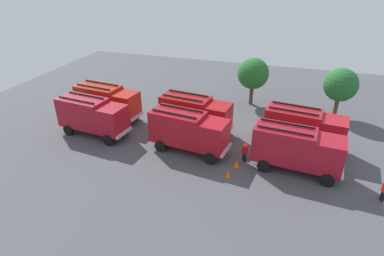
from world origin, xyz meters
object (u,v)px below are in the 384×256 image
at_px(fire_truck_2, 297,148).
at_px(fire_truck_4, 195,113).
at_px(firefighter_0, 205,116).
at_px(fire_truck_0, 92,115).
at_px(fire_truck_3, 107,101).
at_px(fire_truck_5, 304,127).
at_px(tree_1, 341,85).
at_px(traffic_cone_1, 228,173).
at_px(fire_truck_1, 188,130).
at_px(tree_0, 253,74).
at_px(traffic_cone_0, 236,163).
at_px(firefighter_1, 245,152).

relative_size(fire_truck_2, fire_truck_4, 0.99).
bearing_deg(firefighter_0, fire_truck_0, 13.40).
xyz_separation_m(fire_truck_3, fire_truck_5, (20.35, -0.02, 0.00)).
bearing_deg(tree_1, traffic_cone_1, -121.13).
relative_size(fire_truck_1, tree_0, 1.31).
bearing_deg(tree_0, fire_truck_3, -147.76).
relative_size(fire_truck_0, fire_truck_3, 1.00).
xyz_separation_m(fire_truck_1, fire_truck_4, (-0.51, 3.67, 0.00)).
distance_m(fire_truck_4, firefighter_0, 2.60).
relative_size(fire_truck_0, fire_truck_2, 1.00).
bearing_deg(fire_truck_2, traffic_cone_0, -162.06).
distance_m(fire_truck_1, fire_truck_3, 11.15).
relative_size(fire_truck_5, traffic_cone_1, 11.76).
relative_size(firefighter_1, traffic_cone_0, 2.43).
bearing_deg(fire_truck_1, firefighter_0, 98.33).
xyz_separation_m(fire_truck_2, tree_0, (-5.54, 13.07, 1.68)).
height_order(firefighter_0, traffic_cone_1, firefighter_0).
xyz_separation_m(firefighter_0, tree_0, (3.89, 6.86, 2.93)).
xyz_separation_m(fire_truck_2, firefighter_0, (-9.43, 6.22, -1.25)).
distance_m(firefighter_0, tree_0, 8.41).
xyz_separation_m(fire_truck_1, traffic_cone_0, (4.71, -1.31, -1.80)).
bearing_deg(traffic_cone_1, traffic_cone_0, 76.92).
bearing_deg(traffic_cone_1, firefighter_0, 116.77).
bearing_deg(fire_truck_4, fire_truck_2, -14.84).
xyz_separation_m(fire_truck_1, tree_0, (3.79, 12.77, 1.68)).
height_order(fire_truck_2, traffic_cone_1, fire_truck_2).
bearing_deg(fire_truck_5, fire_truck_3, -172.58).
bearing_deg(fire_truck_1, tree_1, 49.31).
distance_m(fire_truck_2, fire_truck_4, 10.61).
relative_size(fire_truck_0, tree_1, 1.33).
distance_m(fire_truck_4, tree_0, 10.21).
bearing_deg(fire_truck_2, firefighter_1, -174.69).
height_order(fire_truck_2, tree_0, tree_0).
bearing_deg(tree_0, fire_truck_1, -106.55).
xyz_separation_m(fire_truck_0, fire_truck_2, (19.34, -0.43, 0.00)).
bearing_deg(tree_1, fire_truck_3, -160.98).
distance_m(fire_truck_2, traffic_cone_0, 5.06).
distance_m(fire_truck_4, traffic_cone_0, 7.43).
xyz_separation_m(fire_truck_3, tree_0, (14.30, 9.02, 1.68)).
relative_size(tree_0, traffic_cone_0, 8.00).
bearing_deg(traffic_cone_1, fire_truck_4, 126.52).
xyz_separation_m(fire_truck_0, firefighter_0, (9.91, 5.79, -1.25)).
bearing_deg(firefighter_0, fire_truck_5, 150.71).
bearing_deg(tree_1, traffic_cone_0, -122.95).
bearing_deg(fire_truck_0, fire_truck_1, 6.04).
relative_size(tree_1, traffic_cone_0, 7.83).
bearing_deg(firefighter_1, fire_truck_2, -60.91).
height_order(fire_truck_2, fire_truck_4, same).
bearing_deg(firefighter_0, traffic_cone_0, 106.75).
relative_size(fire_truck_5, tree_1, 1.34).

